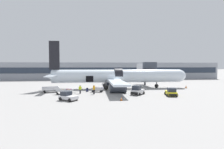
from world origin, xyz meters
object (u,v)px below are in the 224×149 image
Objects in this scene: airplane at (116,77)px; baggage_cart_empty at (51,90)px; baggage_tug_rear at (68,96)px; baggage_cart_queued at (65,91)px; ground_crew_loader_a at (113,86)px; baggage_tug_mid at (137,91)px; ground_crew_driver at (116,87)px; baggage_cart_loading at (98,90)px; suitcase_on_tarmac_upright at (87,90)px; ground_crew_supervisor at (94,89)px; baggage_tug_lead at (171,92)px; ground_crew_loader_b at (80,89)px.

airplane is 15.35m from baggage_cart_empty.
airplane is at bearing 55.83° from baggage_tug_rear.
baggage_cart_queued is at bearing 102.53° from baggage_tug_rear.
baggage_tug_mid is at bearing -60.67° from ground_crew_loader_a.
ground_crew_driver is (13.79, 0.95, 0.33)m from baggage_cart_empty.
suitcase_on_tarmac_upright is at bearing 169.68° from baggage_cart_loading.
ground_crew_driver is at bearing 121.01° from baggage_tug_mid.
suitcase_on_tarmac_upright is at bearing 153.42° from baggage_tug_mid.
suitcase_on_tarmac_upright is at bearing 0.49° from baggage_cart_empty.
baggage_cart_queued is at bearing -152.18° from ground_crew_loader_a.
ground_crew_supervisor is at bearing 169.47° from baggage_tug_mid.
airplane is at bearing 19.04° from baggage_cart_empty.
baggage_tug_mid is at bearing -26.58° from suitcase_on_tarmac_upright.
ground_crew_loader_a is (-9.75, 8.96, 0.29)m from baggage_tug_lead.
baggage_cart_queued is at bearing -165.24° from ground_crew_loader_b.
ground_crew_driver reaches higher than ground_crew_loader_b.
suitcase_on_tarmac_upright is at bearing 61.10° from ground_crew_loader_b.
baggage_cart_loading is at bearing 60.22° from baggage_tug_rear.
baggage_cart_queued is at bearing -143.00° from suitcase_on_tarmac_upright.
baggage_cart_empty is 9.56m from ground_crew_supervisor.
ground_crew_loader_a reaches higher than baggage_cart_queued.
baggage_tug_mid is 6.70m from ground_crew_driver.
baggage_tug_lead is 14.52m from ground_crew_supervisor.
ground_crew_loader_b reaches higher than suitcase_on_tarmac_upright.
ground_crew_driver reaches higher than baggage_cart_queued.
ground_crew_driver is at bearing 48.20° from baggage_tug_rear.
baggage_tug_rear is at bearing -62.14° from baggage_cart_empty.
ground_crew_loader_a is (-3.93, 6.99, 0.20)m from baggage_tug_mid.
suitcase_on_tarmac_upright is at bearing 37.00° from baggage_cart_queued.
baggage_tug_lead is 6.15m from baggage_tug_mid.
baggage_tug_rear reaches higher than baggage_cart_empty.
ground_crew_supervisor is 3.67m from suitcase_on_tarmac_upright.
baggage_cart_empty reaches higher than baggage_cart_queued.
baggage_tug_lead is 0.84× the size of baggage_cart_queued.
baggage_tug_mid reaches higher than baggage_cart_queued.
baggage_cart_empty is at bearing 160.04° from ground_crew_supervisor.
baggage_tug_lead is 2.05× the size of ground_crew_loader_b.
baggage_tug_rear is 6.98m from ground_crew_loader_b.
baggage_tug_rear is 10.07m from baggage_cart_loading.
baggage_cart_queued is 2.24× the size of ground_crew_supervisor.
ground_crew_loader_a is 2.14× the size of suitcase_on_tarmac_upright.
ground_crew_loader_a is at bearing -110.55° from airplane.
airplane is 4.51m from ground_crew_driver.
ground_crew_loader_a is 6.19m from suitcase_on_tarmac_upright.
baggage_tug_lead is 1.89× the size of ground_crew_loader_a.
baggage_cart_loading is at bearing -143.94° from ground_crew_loader_a.
ground_crew_supervisor reaches higher than baggage_tug_rear.
baggage_tug_rear is at bearing -160.93° from baggage_tug_mid.
ground_crew_driver reaches higher than baggage_tug_lead.
baggage_tug_mid reaches higher than ground_crew_loader_b.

